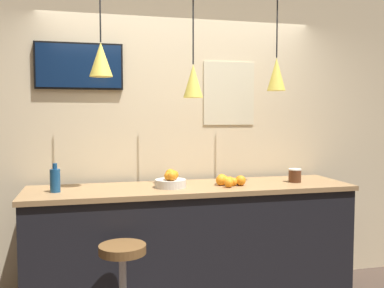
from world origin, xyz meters
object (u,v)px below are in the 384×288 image
Objects in this scene: bar_stool at (123,284)px; fruit_bowl at (171,181)px; juice_bottle at (55,180)px; spread_jar at (295,175)px; mounted_tv at (79,66)px.

fruit_bowl reaches higher than bar_stool.
spread_jar is at bearing -0.00° from juice_bottle.
fruit_bowl is at bearing -31.41° from mounted_tv.
spread_jar reaches higher than bar_stool.
fruit_bowl is at bearing -0.50° from juice_bottle.
mounted_tv reaches higher than fruit_bowl.
fruit_bowl is 2.14× the size of spread_jar.
juice_bottle is at bearing 130.33° from bar_stool.
juice_bottle is at bearing 180.00° from spread_jar.
juice_bottle is (-0.46, 0.54, 0.65)m from bar_stool.
bar_stool is 0.92m from fruit_bowl.
fruit_bowl is at bearing 50.73° from bar_stool.
mounted_tv reaches higher than juice_bottle.
juice_bottle is 1.88× the size of spread_jar.
juice_bottle is 0.30× the size of mounted_tv.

